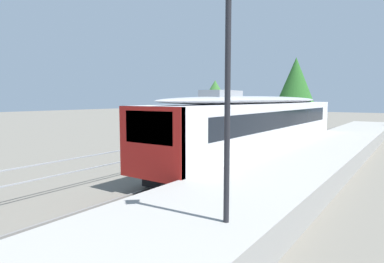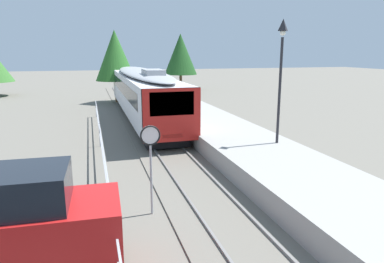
# 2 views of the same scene
# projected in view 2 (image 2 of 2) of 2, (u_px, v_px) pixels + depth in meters

# --- Properties ---
(ground_plane) EXTENTS (160.00, 160.00, 0.00)m
(ground_plane) POSITION_uv_depth(u_px,v_px,m) (105.00, 142.00, 19.81)
(ground_plane) COLOR #6B665B
(track_rails) EXTENTS (3.20, 60.00, 0.14)m
(track_rails) POSITION_uv_depth(u_px,v_px,m) (158.00, 138.00, 20.61)
(track_rails) COLOR #6B665B
(track_rails) RESTS_ON ground
(commuter_train) EXTENTS (2.82, 19.72, 3.74)m
(commuter_train) POSITION_uv_depth(u_px,v_px,m) (142.00, 90.00, 25.82)
(commuter_train) COLOR silver
(commuter_train) RESTS_ON track_rails
(station_platform) EXTENTS (3.90, 60.00, 0.90)m
(station_platform) POSITION_uv_depth(u_px,v_px,m) (211.00, 127.00, 21.39)
(station_platform) COLOR #999691
(station_platform) RESTS_ON ground
(platform_lamp_mid_platform) EXTENTS (0.34, 0.34, 5.35)m
(platform_lamp_mid_platform) POSITION_uv_depth(u_px,v_px,m) (281.00, 58.00, 15.15)
(platform_lamp_mid_platform) COLOR #232328
(platform_lamp_mid_platform) RESTS_ON station_platform
(speed_limit_sign) EXTENTS (0.61, 0.10, 2.81)m
(speed_limit_sign) POSITION_uv_depth(u_px,v_px,m) (151.00, 148.00, 10.52)
(speed_limit_sign) COLOR #9EA0A5
(speed_limit_sign) RESTS_ON ground
(carpark_fence) EXTENTS (0.06, 36.06, 1.25)m
(carpark_fence) POSITION_uv_depth(u_px,v_px,m) (109.00, 195.00, 10.15)
(carpark_fence) COLOR #9EA0A5
(carpark_fence) RESTS_ON ground
(tree_behind_station_far) EXTENTS (3.84, 3.84, 6.94)m
(tree_behind_station_far) POSITION_uv_depth(u_px,v_px,m) (115.00, 56.00, 34.00)
(tree_behind_station_far) COLOR brown
(tree_behind_station_far) RESTS_ON ground
(tree_distant_left) EXTENTS (4.23, 4.23, 7.16)m
(tree_distant_left) POSITION_uv_depth(u_px,v_px,m) (181.00, 54.00, 45.69)
(tree_distant_left) COLOR brown
(tree_distant_left) RESTS_ON ground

